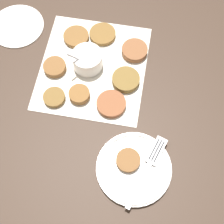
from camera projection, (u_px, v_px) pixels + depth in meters
name	position (u px, v px, depth m)	size (l,w,h in m)	color
ground_plane	(89.00, 72.00, 0.90)	(4.00, 4.00, 0.00)	#38281E
napkin	(93.00, 67.00, 0.90)	(0.36, 0.34, 0.00)	silver
sauce_bowl	(88.00, 60.00, 0.88)	(0.09, 0.08, 0.10)	white
fritter_0	(126.00, 79.00, 0.88)	(0.08, 0.08, 0.02)	brown
fritter_1	(103.00, 34.00, 0.94)	(0.08, 0.08, 0.01)	brown
fritter_2	(54.00, 97.00, 0.86)	(0.06, 0.06, 0.01)	brown
fritter_3	(135.00, 51.00, 0.91)	(0.08, 0.08, 0.02)	brown
fritter_4	(55.00, 67.00, 0.89)	(0.06, 0.06, 0.02)	brown
fritter_5	(81.00, 95.00, 0.86)	(0.06, 0.06, 0.02)	brown
fritter_6	(76.00, 37.00, 0.94)	(0.08, 0.08, 0.01)	brown
fritter_7	(111.00, 104.00, 0.85)	(0.08, 0.08, 0.02)	brown
serving_plate	(134.00, 168.00, 0.78)	(0.19, 0.19, 0.02)	white
fritter_on_plate	(128.00, 160.00, 0.77)	(0.06, 0.06, 0.01)	brown
fork	(150.00, 164.00, 0.77)	(0.20, 0.06, 0.00)	silver
extra_saucer	(17.00, 26.00, 0.96)	(0.16, 0.16, 0.01)	white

